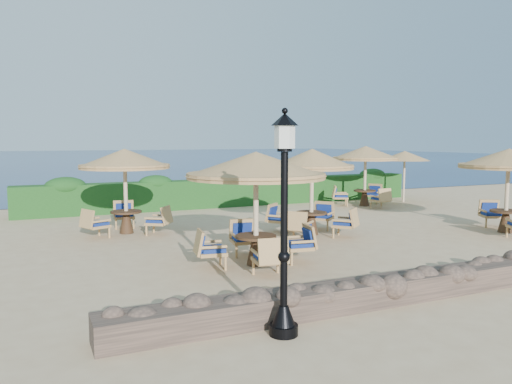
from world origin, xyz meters
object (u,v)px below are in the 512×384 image
at_px(cafe_set_0, 256,183).
at_px(cafe_set_3, 125,173).
at_px(cafe_set_2, 508,168).
at_px(lamp_post, 284,233).
at_px(cafe_set_4, 365,162).
at_px(extra_parasol, 405,156).
at_px(cafe_set_1, 312,178).

bearing_deg(cafe_set_0, cafe_set_3, 111.27).
bearing_deg(cafe_set_2, cafe_set_0, -176.72).
xyz_separation_m(lamp_post, cafe_set_0, (1.35, 4.01, 0.37)).
distance_m(cafe_set_2, cafe_set_4, 7.07).
bearing_deg(cafe_set_2, lamp_post, -156.21).
height_order(extra_parasol, cafe_set_4, cafe_set_4).
bearing_deg(cafe_set_2, cafe_set_1, 159.06).
height_order(lamp_post, cafe_set_1, lamp_post).
bearing_deg(lamp_post, cafe_set_1, 56.49).
xyz_separation_m(extra_parasol, cafe_set_2, (-2.35, -7.48, -0.13)).
relative_size(cafe_set_0, cafe_set_2, 1.09).
xyz_separation_m(cafe_set_1, cafe_set_3, (-5.17, 2.58, 0.15)).
bearing_deg(cafe_set_3, cafe_set_0, -68.73).
height_order(cafe_set_1, cafe_set_4, same).
height_order(lamp_post, cafe_set_2, lamp_post).
bearing_deg(cafe_set_1, cafe_set_3, 153.47).
xyz_separation_m(extra_parasol, cafe_set_0, (-11.25, -7.99, -0.24)).
xyz_separation_m(cafe_set_1, cafe_set_2, (5.79, -2.22, 0.28)).
distance_m(cafe_set_3, cafe_set_4, 11.01).
xyz_separation_m(lamp_post, cafe_set_2, (10.25, 4.52, 0.49)).
relative_size(cafe_set_1, cafe_set_4, 0.91).
bearing_deg(extra_parasol, cafe_set_2, -107.45).
relative_size(cafe_set_0, cafe_set_4, 1.11).
xyz_separation_m(cafe_set_0, cafe_set_3, (-2.07, 5.31, -0.02)).
xyz_separation_m(cafe_set_2, cafe_set_4, (-0.19, 7.07, -0.11)).
xyz_separation_m(lamp_post, cafe_set_4, (10.05, 11.58, 0.39)).
xyz_separation_m(extra_parasol, cafe_set_1, (-8.14, -5.27, -0.41)).
relative_size(cafe_set_0, cafe_set_1, 1.23).
bearing_deg(cafe_set_4, cafe_set_1, -139.07).
height_order(lamp_post, cafe_set_4, lamp_post).
xyz_separation_m(lamp_post, extra_parasol, (12.60, 12.00, 0.62)).
height_order(cafe_set_0, cafe_set_3, same).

